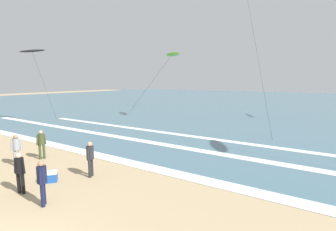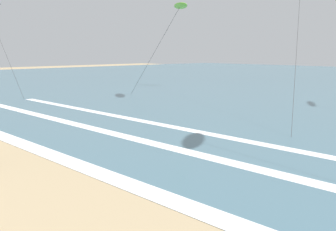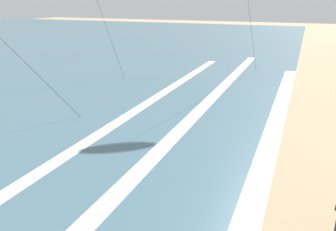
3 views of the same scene
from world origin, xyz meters
TOP-DOWN VIEW (x-y plane):
  - wave_foam_shoreline at (-0.88, 7.80)m, footprint 40.58×0.82m
  - wave_foam_mid_break at (0.05, 11.82)m, footprint 50.21×0.70m
  - wave_foam_outer_break at (1.44, 15.03)m, footprint 40.62×0.63m

SIDE VIEW (x-z plane):
  - wave_foam_shoreline at x=-0.88m, z-range 0.01..0.02m
  - wave_foam_mid_break at x=0.05m, z-range 0.01..0.02m
  - wave_foam_outer_break at x=1.44m, z-range 0.01..0.02m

